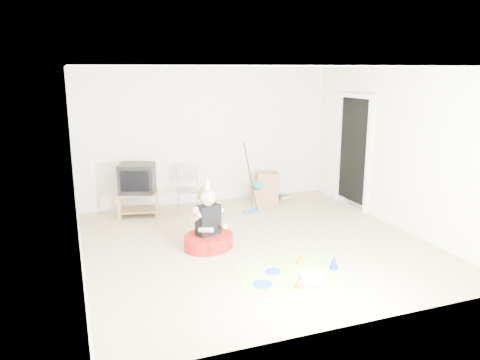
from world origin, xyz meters
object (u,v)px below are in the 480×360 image
object	(u,v)px
tv_stand	(138,202)
birthday_cake	(313,279)
crt_tv	(137,178)
cardboard_boxes	(265,189)
folding_chair	(188,190)
seated_woman	(208,233)

from	to	relation	value
tv_stand	birthday_cake	xyz separation A→B (m)	(1.62, -3.43, -0.22)
crt_tv	cardboard_boxes	world-z (taller)	crt_tv
folding_chair	cardboard_boxes	bearing A→B (deg)	2.04
tv_stand	folding_chair	bearing A→B (deg)	-6.94
cardboard_boxes	birthday_cake	world-z (taller)	cardboard_boxes
seated_woman	folding_chair	bearing A→B (deg)	85.26
tv_stand	cardboard_boxes	bearing A→B (deg)	-1.23
folding_chair	birthday_cake	xyz separation A→B (m)	(0.74, -3.32, -0.38)
folding_chair	birthday_cake	distance (m)	3.43
birthday_cake	folding_chair	bearing A→B (deg)	102.56
folding_chair	birthday_cake	size ratio (longest dim) A/B	2.38
crt_tv	birthday_cake	xyz separation A→B (m)	(1.62, -3.43, -0.65)
seated_woman	birthday_cake	size ratio (longest dim) A/B	2.95
tv_stand	crt_tv	world-z (taller)	crt_tv
cardboard_boxes	seated_woman	xyz separation A→B (m)	(-1.70, -1.85, -0.06)
crt_tv	cardboard_boxes	distance (m)	2.47
tv_stand	seated_woman	bearing A→B (deg)	-68.96
folding_chair	cardboard_boxes	world-z (taller)	folding_chair
cardboard_boxes	seated_woman	distance (m)	2.51
tv_stand	crt_tv	xyz separation A→B (m)	(0.00, 0.00, 0.43)
crt_tv	folding_chair	xyz separation A→B (m)	(0.88, -0.11, -0.27)
birthday_cake	crt_tv	bearing A→B (deg)	115.29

